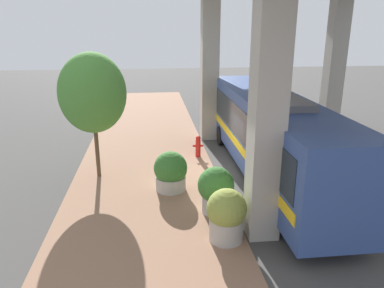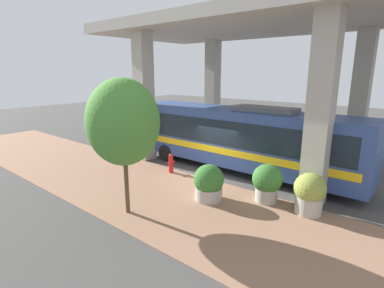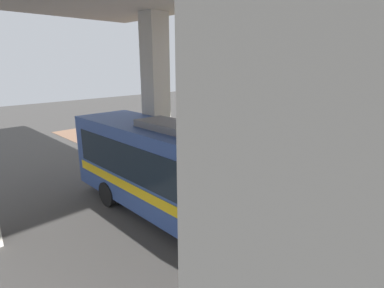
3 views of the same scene
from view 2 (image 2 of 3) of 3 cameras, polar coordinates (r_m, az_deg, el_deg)
name	(u,v)px [view 2 (image 2 of 3)]	position (r m, az deg, el deg)	size (l,w,h in m)	color
ground_plane	(206,178)	(15.42, 2.75, -6.56)	(80.00, 80.00, 0.00)	#474442
sidewalk_strip	(165,197)	(13.31, -5.16, -9.95)	(6.00, 40.00, 0.02)	#936B51
overpass	(251,39)	(17.92, 11.20, 19.10)	(9.40, 18.22, 8.19)	#ADA89E
bus	(241,136)	(16.19, 9.31, 1.50)	(2.59, 12.83, 3.63)	#334C8C
fire_hydrant	(171,163)	(16.11, -4.03, -3.67)	(0.51, 0.24, 1.06)	red
planter_front	(267,182)	(12.87, 14.11, -7.09)	(1.23, 1.23, 1.63)	#ADA89E
planter_middle	(209,183)	(12.71, 3.21, -7.47)	(1.28, 1.28, 1.56)	#ADA89E
planter_back	(310,193)	(12.32, 21.48, -8.74)	(1.18, 1.18, 1.63)	#ADA89E
street_tree_near	(123,122)	(11.10, -12.97, 4.05)	(2.66, 2.66, 5.14)	brown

